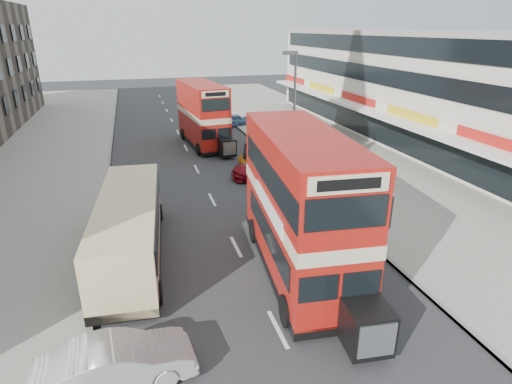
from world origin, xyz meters
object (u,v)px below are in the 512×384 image
object	(u,v)px
car_right_b	(270,156)
car_right_a	(268,167)
car_left_front	(116,364)
cyclist	(246,160)
street_lamp	(293,103)
bus_second	(203,114)
bus_main	(301,205)
car_right_c	(231,121)
coach	(129,226)
pedestrian_near	(322,162)

from	to	relation	value
car_right_b	car_right_a	bearing A→B (deg)	-23.12
car_left_front	cyclist	size ratio (longest dim) A/B	2.32
street_lamp	bus_second	bearing A→B (deg)	119.88
bus_main	car_right_c	distance (m)	28.08
car_right_a	car_right_b	size ratio (longest dim) A/B	1.05
bus_main	car_left_front	xyz separation A→B (m)	(-7.19, -4.23, -2.27)
bus_main	bus_second	bearing A→B (deg)	-83.43
car_right_a	car_right_c	size ratio (longest dim) A/B	1.42
car_left_front	bus_main	bearing A→B (deg)	-65.38
bus_second	cyclist	distance (m)	7.79
car_right_a	coach	bearing A→B (deg)	-47.38
car_left_front	car_right_a	bearing A→B (deg)	-37.02
street_lamp	car_right_c	xyz separation A→B (m)	(-0.97, 15.04, -4.17)
pedestrian_near	cyclist	bearing A→B (deg)	-78.63
car_right_a	car_right_b	distance (m)	2.83
bus_main	coach	bearing A→B (deg)	-19.53
street_lamp	coach	distance (m)	15.07
coach	car_right_a	world-z (taller)	coach
bus_second	car_right_b	xyz separation A→B (m)	(3.77, -6.90, -1.99)
street_lamp	bus_main	world-z (taller)	street_lamp
car_left_front	car_right_c	bearing A→B (deg)	-24.37
car_right_c	pedestrian_near	world-z (taller)	pedestrian_near
bus_main	pedestrian_near	xyz separation A→B (m)	(5.80, 10.47, -1.88)
bus_second	coach	distance (m)	19.16
bus_second	pedestrian_near	size ratio (longest dim) A/B	4.82
bus_second	coach	xyz separation A→B (m)	(-6.29, -18.07, -1.15)
car_right_b	cyclist	xyz separation A→B (m)	(-1.92, -0.39, -0.03)
pedestrian_near	car_left_front	bearing A→B (deg)	8.14
car_left_front	car_right_a	xyz separation A→B (m)	(9.59, 15.86, 0.02)
cyclist	street_lamp	bearing A→B (deg)	-18.70
bus_main	car_right_c	world-z (taller)	bus_main
coach	car_left_front	distance (m)	7.41
street_lamp	car_left_front	size ratio (longest dim) A/B	1.85
car_right_b	bus_main	bearing A→B (deg)	-16.16
bus_main	car_right_a	xyz separation A→B (m)	(2.40, 11.63, -2.25)
coach	car_right_c	xyz separation A→B (m)	(10.19, 24.64, -0.91)
car_right_b	car_right_c	xyz separation A→B (m)	(0.13, 13.47, -0.06)
bus_second	car_right_a	world-z (taller)	bus_second
car_left_front	car_right_a	distance (m)	18.54
car_right_b	pedestrian_near	distance (m)	4.54
coach	cyclist	xyz separation A→B (m)	(8.13, 10.77, -0.88)
car_right_a	cyclist	world-z (taller)	cyclist
car_right_b	car_right_c	distance (m)	13.48
car_right_c	cyclist	xyz separation A→B (m)	(-2.05, -13.87, 0.03)
coach	bus_second	bearing A→B (deg)	75.39
car_left_front	cyclist	xyz separation A→B (m)	(8.65, 18.12, -0.08)
coach	bus_main	bearing A→B (deg)	-20.48
street_lamp	coach	xyz separation A→B (m)	(-11.15, -9.60, -3.27)
car_right_b	cyclist	size ratio (longest dim) A/B	2.56
bus_second	car_right_b	size ratio (longest dim) A/B	1.91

